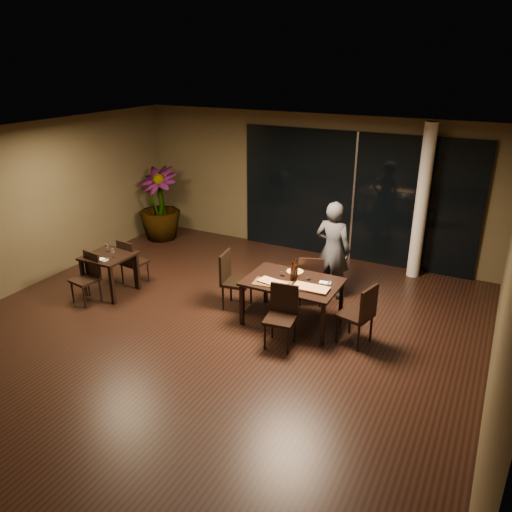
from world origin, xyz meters
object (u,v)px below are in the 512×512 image
at_px(side_table, 109,261).
at_px(chair_main_right, 361,312).
at_px(bottle_a, 293,271).
at_px(bottle_c, 296,268).
at_px(chair_side_near, 88,275).
at_px(bottle_b, 295,273).
at_px(diner, 333,250).
at_px(chair_main_far, 311,278).
at_px(chair_main_near, 282,312).
at_px(chair_side_far, 131,260).
at_px(potted_plant, 159,204).
at_px(main_table, 293,285).
at_px(chair_main_left, 232,277).

height_order(side_table, chair_main_right, chair_main_right).
relative_size(side_table, bottle_a, 2.45).
bearing_deg(bottle_c, chair_side_near, -163.18).
bearing_deg(bottle_b, chair_side_near, -164.93).
distance_m(diner, bottle_b, 1.21).
bearing_deg(chair_main_far, chair_main_right, 123.74).
distance_m(chair_side_near, bottle_b, 3.69).
relative_size(chair_main_near, chair_side_far, 1.04).
xyz_separation_m(chair_main_far, bottle_b, (-0.01, -0.70, 0.36)).
bearing_deg(potted_plant, chair_side_near, -74.71).
height_order(chair_side_far, chair_side_near, chair_side_far).
bearing_deg(bottle_a, chair_main_right, -7.75).
bearing_deg(potted_plant, chair_main_right, -23.72).
bearing_deg(chair_side_far, chair_main_right, -174.52).
xyz_separation_m(chair_side_near, diner, (3.76, 2.14, 0.39)).
xyz_separation_m(chair_main_right, diner, (-0.93, 1.37, 0.34)).
distance_m(bottle_b, bottle_c, 0.12).
relative_size(diner, potted_plant, 1.05).
height_order(main_table, bottle_a, bottle_a).
bearing_deg(diner, chair_side_far, 23.70).
relative_size(side_table, chair_main_far, 0.87).
height_order(chair_main_right, potted_plant, potted_plant).
xyz_separation_m(chair_main_left, diner, (1.38, 1.18, 0.33)).
height_order(chair_side_near, bottle_c, bottle_c).
height_order(chair_main_far, bottle_b, bottle_b).
bearing_deg(bottle_a, chair_side_far, -178.84).
bearing_deg(chair_side_near, chair_main_near, 13.15).
bearing_deg(bottle_a, chair_main_far, 86.67).
bearing_deg(chair_main_near, chair_main_left, 143.58).
relative_size(chair_side_near, potted_plant, 0.52).
bearing_deg(chair_main_near, chair_side_near, 176.69).
relative_size(bottle_a, bottle_b, 1.30).
relative_size(chair_main_left, chair_side_far, 1.11).
xyz_separation_m(potted_plant, bottle_b, (4.42, -2.27, 0.02)).
bearing_deg(side_table, main_table, 8.37).
height_order(chair_main_far, chair_side_near, chair_main_far).
bearing_deg(diner, chair_main_near, 90.17).
bearing_deg(side_table, bottle_a, 8.70).
xyz_separation_m(chair_main_right, bottle_c, (-1.18, 0.29, 0.36)).
distance_m(chair_main_far, bottle_b, 0.79).
relative_size(side_table, chair_main_near, 0.85).
bearing_deg(chair_main_left, diner, -58.46).
distance_m(chair_main_near, chair_main_left, 1.44).
relative_size(chair_main_left, diner, 0.56).
xyz_separation_m(chair_main_left, chair_main_right, (2.32, -0.19, -0.01)).
distance_m(chair_main_far, bottle_c, 0.72).
relative_size(chair_main_far, chair_side_near, 1.03).
height_order(chair_main_right, bottle_c, bottle_c).
distance_m(chair_main_near, bottle_a, 0.79).
xyz_separation_m(chair_main_far, chair_side_far, (-3.33, -0.79, -0.01)).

